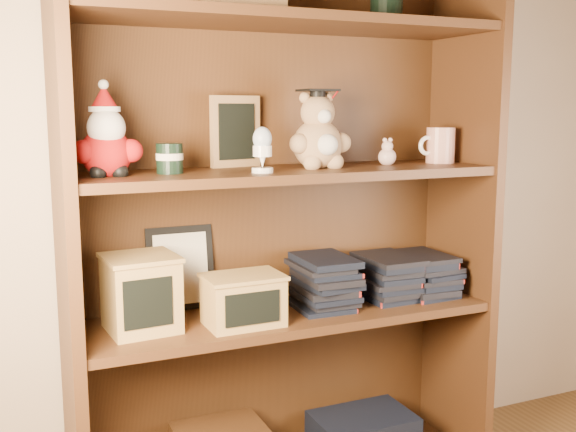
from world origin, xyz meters
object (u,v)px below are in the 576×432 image
teacher_mug (440,145)px  bookcase (280,228)px  grad_teddy_bear (319,137)px  treats_box (141,293)px

teacher_mug → bookcase: bearing=174.2°
bookcase → grad_teddy_bear: bookcase is taller
teacher_mug → treats_box: (-0.91, -0.00, -0.35)m
bookcase → treats_box: 0.43m
teacher_mug → treats_box: teacher_mug is taller
bookcase → teacher_mug: size_ratio=13.34×
grad_teddy_bear → treats_box: (-0.50, 0.01, -0.38)m
treats_box → teacher_mug: bearing=0.1°
grad_teddy_bear → treats_box: size_ratio=1.14×
bookcase → grad_teddy_bear: (0.09, -0.06, 0.26)m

